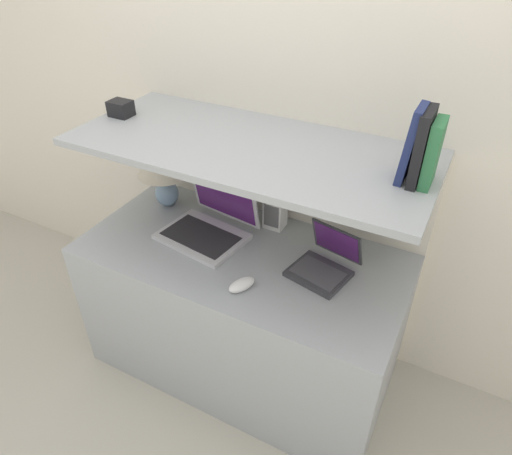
{
  "coord_description": "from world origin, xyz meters",
  "views": [
    {
      "loc": [
        0.77,
        -0.99,
        1.93
      ],
      "look_at": [
        0.07,
        0.34,
        0.87
      ],
      "focal_mm": 32.0,
      "sensor_mm": 36.0,
      "label": 1
    }
  ],
  "objects": [
    {
      "name": "shelf",
      "position": [
        0.0,
        0.42,
        1.18
      ],
      "size": [
        1.41,
        0.62,
        0.03
      ],
      "color": "#999EA3",
      "rests_on": "back_riser"
    },
    {
      "name": "laptop_small",
      "position": [
        0.35,
        0.39,
        0.76
      ],
      "size": [
        0.27,
        0.29,
        0.18
      ],
      "color": "#333338",
      "rests_on": "desk"
    },
    {
      "name": "book_green",
      "position": [
        0.66,
        0.42,
        1.3
      ],
      "size": [
        0.04,
        0.12,
        0.22
      ],
      "color": "#2D7042",
      "rests_on": "shelf"
    },
    {
      "name": "wall_back",
      "position": [
        0.0,
        0.75,
        1.2
      ],
      "size": [
        6.0,
        0.05,
        2.4
      ],
      "color": "silver",
      "rests_on": "ground_plane"
    },
    {
      "name": "shelf_gadget",
      "position": [
        -0.62,
        0.42,
        1.22
      ],
      "size": [
        0.09,
        0.08,
        0.07
      ],
      "color": "black",
      "rests_on": "shelf"
    },
    {
      "name": "computer_mouse",
      "position": [
        0.11,
        0.15,
        0.74
      ],
      "size": [
        0.1,
        0.13,
        0.04
      ],
      "color": "white",
      "rests_on": "desk"
    },
    {
      "name": "table_lamp",
      "position": [
        -0.51,
        0.51,
        0.93
      ],
      "size": [
        0.25,
        0.25,
        0.32
      ],
      "color": "#7593B2",
      "rests_on": "desk"
    },
    {
      "name": "back_riser",
      "position": [
        0.0,
        0.7,
        0.58
      ],
      "size": [
        1.41,
        0.04,
        1.16
      ],
      "color": "silver",
      "rests_on": "ground_plane"
    },
    {
      "name": "ground_plane",
      "position": [
        0.0,
        0.0,
        0.0
      ],
      "size": [
        12.0,
        12.0,
        0.0
      ],
      "primitive_type": "plane",
      "color": "#B2AD9E"
    },
    {
      "name": "router_box",
      "position": [
        0.04,
        0.59,
        0.79
      ],
      "size": [
        0.09,
        0.08,
        0.15
      ],
      "color": "white",
      "rests_on": "desk"
    },
    {
      "name": "book_navy",
      "position": [
        0.58,
        0.42,
        1.32
      ],
      "size": [
        0.04,
        0.12,
        0.25
      ],
      "color": "navy",
      "rests_on": "shelf"
    },
    {
      "name": "book_black",
      "position": [
        0.62,
        0.42,
        1.31
      ],
      "size": [
        0.03,
        0.14,
        0.24
      ],
      "color": "black",
      "rests_on": "shelf"
    },
    {
      "name": "desk",
      "position": [
        0.0,
        0.34,
        0.36
      ],
      "size": [
        1.41,
        0.68,
        0.72
      ],
      "color": "#999EA3",
      "rests_on": "ground_plane"
    },
    {
      "name": "laptop_large",
      "position": [
        -0.2,
        0.4,
        0.77
      ],
      "size": [
        0.41,
        0.37,
        0.28
      ],
      "color": "silver",
      "rests_on": "desk"
    }
  ]
}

